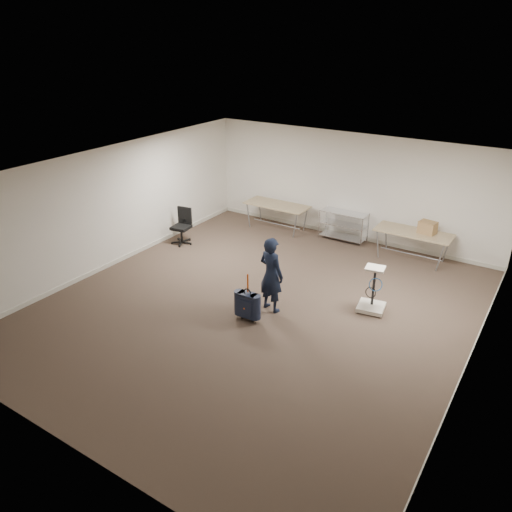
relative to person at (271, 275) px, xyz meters
The scene contains 10 objects.
ground 0.82m from the person, 163.30° to the right, with size 9.00×9.00×0.00m, color #403326.
room_shell 1.51m from the person, 101.14° to the left, with size 8.00×9.00×9.00m.
folding_table_left 4.43m from the person, 119.11° to the left, with size 1.80×0.75×0.73m.
folding_table_right 4.21m from the person, 67.01° to the left, with size 1.80×0.75×0.73m.
wire_shelf 4.14m from the person, 93.56° to the left, with size 1.22×0.47×0.80m.
person is the anchor object (origin of this frame).
suitcase 0.76m from the person, 105.13° to the right, with size 0.37×0.22×0.99m.
office_chair 4.12m from the person, 155.83° to the left, with size 0.57×0.57×0.94m.
equipment_cart 2.08m from the person, 31.91° to the left, with size 0.59×0.59×0.95m.
cardboard_box 4.40m from the person, 64.03° to the left, with size 0.39×0.29×0.29m, color #A4704C.
Camera 1 is at (4.71, -7.40, 5.15)m, focal length 35.00 mm.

